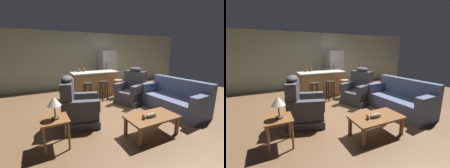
% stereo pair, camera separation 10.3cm
% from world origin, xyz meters
% --- Properties ---
extents(ground_plane, '(12.00, 12.00, 0.00)m').
position_xyz_m(ground_plane, '(0.00, 0.00, 0.00)').
color(ground_plane, brown).
extents(back_wall, '(12.00, 0.05, 2.60)m').
position_xyz_m(back_wall, '(0.00, 3.12, 1.30)').
color(back_wall, '#9EA88E').
rests_on(back_wall, ground_plane).
extents(coffee_table, '(1.10, 0.60, 0.42)m').
position_xyz_m(coffee_table, '(0.03, -1.89, 0.36)').
color(coffee_table, brown).
rests_on(coffee_table, ground_plane).
extents(fish_figurine, '(0.34, 0.10, 0.10)m').
position_xyz_m(fish_figurine, '(-0.05, -1.92, 0.46)').
color(fish_figurine, '#4C3823').
rests_on(fish_figurine, coffee_table).
extents(couch, '(0.97, 1.95, 0.94)m').
position_xyz_m(couch, '(1.53, -1.16, 0.34)').
color(couch, '#4C5675').
rests_on(couch, ground_plane).
extents(recliner_near_lamp, '(1.05, 1.05, 1.20)m').
position_xyz_m(recliner_near_lamp, '(-1.21, -0.68, 0.42)').
color(recliner_near_lamp, '#3D3D42').
rests_on(recliner_near_lamp, ground_plane).
extents(recliner_near_island, '(1.11, 1.11, 1.20)m').
position_xyz_m(recliner_near_island, '(0.83, 0.02, 0.42)').
color(recliner_near_island, '#3D3D42').
rests_on(recliner_near_island, ground_plane).
extents(end_table, '(0.48, 0.48, 0.56)m').
position_xyz_m(end_table, '(-1.82, -1.41, 0.46)').
color(end_table, brown).
rests_on(end_table, ground_plane).
extents(table_lamp, '(0.24, 0.24, 0.41)m').
position_xyz_m(table_lamp, '(-1.81, -1.42, 0.87)').
color(table_lamp, '#4C3823').
rests_on(table_lamp, end_table).
extents(kitchen_island, '(1.80, 0.70, 0.95)m').
position_xyz_m(kitchen_island, '(0.00, 1.35, 0.48)').
color(kitchen_island, '#9E7042').
rests_on(kitchen_island, ground_plane).
extents(bar_stool_left, '(0.32, 0.32, 0.68)m').
position_xyz_m(bar_stool_left, '(-0.50, 0.72, 0.47)').
color(bar_stool_left, black).
rests_on(bar_stool_left, ground_plane).
extents(bar_stool_middle, '(0.32, 0.32, 0.68)m').
position_xyz_m(bar_stool_middle, '(0.09, 0.72, 0.47)').
color(bar_stool_middle, black).
rests_on(bar_stool_middle, ground_plane).
extents(bar_stool_right, '(0.32, 0.32, 0.68)m').
position_xyz_m(bar_stool_right, '(0.69, 0.72, 0.47)').
color(bar_stool_right, '#A87A47').
rests_on(bar_stool_right, ground_plane).
extents(refrigerator, '(0.70, 0.69, 1.76)m').
position_xyz_m(refrigerator, '(1.10, 2.55, 0.88)').
color(refrigerator, '#B7B7BC').
rests_on(refrigerator, ground_plane).
extents(bottle_tall_green, '(0.08, 0.08, 0.23)m').
position_xyz_m(bottle_tall_green, '(-0.36, 1.57, 1.04)').
color(bottle_tall_green, brown).
rests_on(bottle_tall_green, kitchen_island).
extents(bottle_short_amber, '(0.08, 0.08, 0.22)m').
position_xyz_m(bottle_short_amber, '(-0.57, 1.55, 1.03)').
color(bottle_short_amber, brown).
rests_on(bottle_short_amber, kitchen_island).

